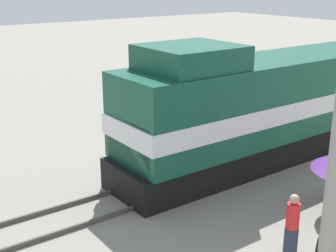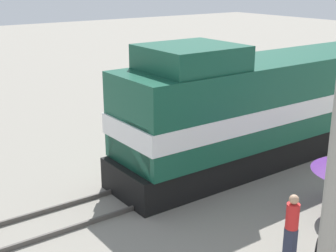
{
  "view_description": "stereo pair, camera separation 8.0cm",
  "coord_description": "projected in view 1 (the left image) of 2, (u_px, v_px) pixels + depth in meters",
  "views": [
    {
      "loc": [
        12.0,
        -9.64,
        7.01
      ],
      "look_at": [
        1.2,
        -1.75,
        2.72
      ],
      "focal_mm": 50.0,
      "sensor_mm": 36.0,
      "label": 1
    },
    {
      "loc": [
        12.05,
        -9.57,
        7.01
      ],
      "look_at": [
        1.2,
        -1.75,
        2.72
      ],
      "focal_mm": 50.0,
      "sensor_mm": 36.0,
      "label": 2
    }
  ],
  "objects": [
    {
      "name": "ground_plane",
      "position": [
        188.0,
        181.0,
        16.78
      ],
      "size": [
        120.0,
        120.0,
        0.0
      ],
      "primitive_type": "plane",
      "color": "gray"
    },
    {
      "name": "rail_near",
      "position": [
        176.0,
        173.0,
        17.31
      ],
      "size": [
        0.08,
        36.46,
        0.15
      ],
      "primitive_type": "cube",
      "color": "#4C4742",
      "rests_on": "ground_plane"
    },
    {
      "name": "rail_far",
      "position": [
        200.0,
        186.0,
        16.21
      ],
      "size": [
        0.08,
        36.46,
        0.15
      ],
      "primitive_type": "cube",
      "color": "#4C4742",
      "rests_on": "ground_plane"
    },
    {
      "name": "locomotive",
      "position": [
        266.0,
        106.0,
        18.31
      ],
      "size": [
        3.03,
        14.02,
        4.86
      ],
      "color": "black",
      "rests_on": "ground_plane"
    },
    {
      "name": "person_bystander",
      "position": [
        292.0,
        224.0,
        11.95
      ],
      "size": [
        0.34,
        0.34,
        1.8
      ],
      "color": "#2D3347",
      "rests_on": "ground_plane"
    }
  ]
}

